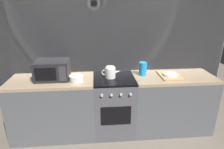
{
  "coord_description": "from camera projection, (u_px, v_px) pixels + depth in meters",
  "views": [
    {
      "loc": [
        -0.26,
        -2.6,
        1.91
      ],
      "look_at": [
        -0.03,
        0.0,
        0.95
      ],
      "focal_mm": 30.89,
      "sensor_mm": 36.0,
      "label": 1
    }
  ],
  "objects": [
    {
      "name": "stove_unit",
      "position": [
        114.0,
        105.0,
        2.95
      ],
      "size": [
        0.6,
        0.63,
        0.9
      ],
      "color": "#4C4C51",
      "rests_on": "ground_plane"
    },
    {
      "name": "pitcher",
      "position": [
        143.0,
        69.0,
        2.86
      ],
      "size": [
        0.16,
        0.11,
        0.2
      ],
      "color": "#198CD8",
      "rests_on": "counter_right"
    },
    {
      "name": "counter_left",
      "position": [
        54.0,
        108.0,
        2.88
      ],
      "size": [
        1.2,
        0.6,
        0.9
      ],
      "color": "#515459",
      "rests_on": "ground_plane"
    },
    {
      "name": "counter_right",
      "position": [
        171.0,
        102.0,
        3.03
      ],
      "size": [
        1.2,
        0.6,
        0.9
      ],
      "color": "#515459",
      "rests_on": "ground_plane"
    },
    {
      "name": "ground_plane",
      "position": [
        114.0,
        130.0,
        3.11
      ],
      "size": [
        8.0,
        8.0,
        0.0
      ],
      "primitive_type": "plane",
      "color": "#6B6054"
    },
    {
      "name": "microwave",
      "position": [
        52.0,
        70.0,
        2.7
      ],
      "size": [
        0.46,
        0.35,
        0.27
      ],
      "color": "black",
      "rests_on": "counter_left"
    },
    {
      "name": "kettle",
      "position": [
        110.0,
        72.0,
        2.78
      ],
      "size": [
        0.28,
        0.15,
        0.17
      ],
      "color": "white",
      "rests_on": "stove_unit"
    },
    {
      "name": "back_wall",
      "position": [
        112.0,
        52.0,
        3.0
      ],
      "size": [
        3.6,
        0.05,
        2.4
      ],
      "color": "gray",
      "rests_on": "ground_plane"
    },
    {
      "name": "dish_pile",
      "position": [
        170.0,
        75.0,
        2.84
      ],
      "size": [
        0.3,
        0.4,
        0.06
      ],
      "color": "tan",
      "rests_on": "counter_right"
    },
    {
      "name": "mixing_bowl",
      "position": [
        76.0,
        78.0,
        2.67
      ],
      "size": [
        0.2,
        0.2,
        0.08
      ],
      "primitive_type": "cylinder",
      "color": "silver",
      "rests_on": "counter_left"
    }
  ]
}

